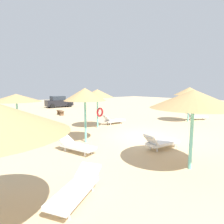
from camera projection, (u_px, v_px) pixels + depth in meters
name	position (u px, v px, depth m)	size (l,w,h in m)	color
ground_plane	(143.00, 137.00, 11.10)	(80.00, 80.00, 0.00)	#D1B284
parasol_0	(16.00, 98.00, 11.77)	(3.10, 3.10, 2.55)	#6BC6BC
parasol_2	(97.00, 94.00, 13.33)	(2.42, 2.42, 2.83)	#6BC6BC
parasol_3	(194.00, 99.00, 6.36)	(3.00, 3.00, 2.86)	#6BC6BC
parasol_4	(85.00, 95.00, 9.65)	(2.25, 2.25, 2.93)	#6BC6BC
parasol_5	(189.00, 91.00, 15.73)	(2.61, 2.61, 3.01)	#6BC6BC
lounger_2	(114.00, 120.00, 14.94)	(1.89, 0.72, 0.77)	white
lounger_3	(161.00, 142.00, 8.82)	(1.93, 0.87, 0.78)	white
lounger_4	(76.00, 145.00, 8.38)	(1.22, 2.01, 0.65)	white
lounger_5	(196.00, 116.00, 16.98)	(1.94, 1.60, 0.65)	white
lounger_6	(19.00, 124.00, 13.18)	(1.78, 1.77, 0.76)	white
lounger_7	(77.00, 188.00, 4.83)	(1.96, 1.56, 0.63)	white
bench_0	(60.00, 112.00, 20.05)	(0.53, 1.53, 0.49)	brown
parked_car	(59.00, 102.00, 28.29)	(4.07, 2.12, 1.72)	black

